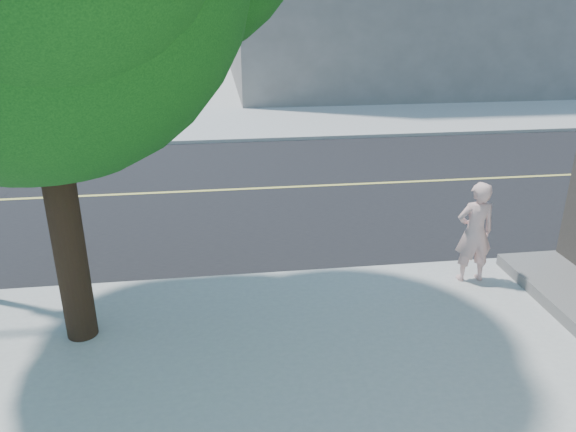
{
  "coord_description": "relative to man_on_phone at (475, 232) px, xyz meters",
  "views": [
    {
      "loc": [
        3.85,
        -7.91,
        4.29
      ],
      "look_at": [
        4.85,
        -0.52,
        1.3
      ],
      "focal_mm": 34.4,
      "sensor_mm": 36.0,
      "label": 1
    }
  ],
  "objects": [
    {
      "name": "road_ew",
      "position": [
        -7.71,
        5.15,
        -0.92
      ],
      "size": [
        140.0,
        9.0,
        0.01
      ],
      "primitive_type": "cube",
      "color": "black",
      "rests_on": "ground"
    },
    {
      "name": "sidewalk_ne",
      "position": [
        5.79,
        22.15,
        -0.87
      ],
      "size": [
        29.0,
        25.0,
        0.12
      ],
      "primitive_type": "cube",
      "color": "#ABABA6",
      "rests_on": "ground"
    },
    {
      "name": "man_on_phone",
      "position": [
        0.0,
        0.0,
        0.0
      ],
      "size": [
        0.59,
        0.39,
        1.61
      ],
      "primitive_type": "imported",
      "rotation": [
        0.0,
        0.0,
        3.13
      ],
      "color": "beige",
      "rests_on": "sidewalk_se"
    }
  ]
}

